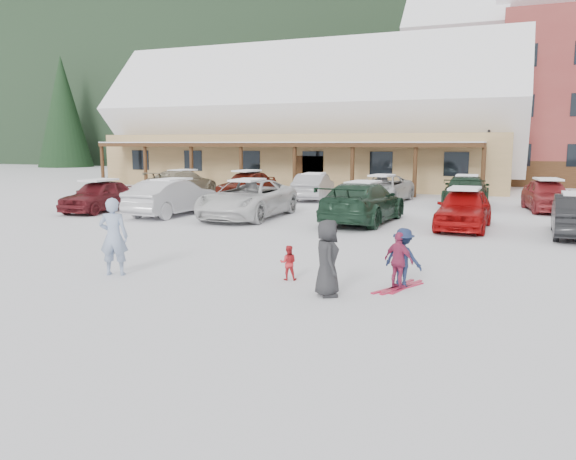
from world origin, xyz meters
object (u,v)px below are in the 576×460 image
at_px(parked_car_1, 172,197).
at_px(parked_car_7, 183,182).
at_px(toddler_red, 288,263).
at_px(parked_car_3, 363,202).
at_px(lamp_post, 489,139).
at_px(bystander_dark, 327,258).
at_px(adult_skier, 114,237).
at_px(parked_car_10, 381,189).
at_px(day_lodge, 307,130).
at_px(parked_car_0, 100,196).
at_px(parked_car_11, 466,191).
at_px(parked_car_9, 314,187).
at_px(parked_car_2, 248,199).
at_px(parked_car_12, 547,195).
at_px(child_magenta, 399,261).
at_px(parked_car_4, 464,209).
at_px(parked_car_8, 247,184).
at_px(child_navy, 403,258).

distance_m(parked_car_1, parked_car_7, 9.85).
xyz_separation_m(toddler_red, parked_car_3, (-0.73, 9.45, 0.39)).
bearing_deg(toddler_red, lamp_post, -115.88).
bearing_deg(bystander_dark, adult_skier, 64.38).
bearing_deg(parked_car_10, day_lodge, 132.35).
bearing_deg(parked_car_1, lamp_post, -122.43).
distance_m(lamp_post, toddler_red, 25.03).
bearing_deg(parked_car_0, parked_car_11, 25.79).
distance_m(day_lodge, lamp_post, 12.99).
bearing_deg(parked_car_9, parked_car_11, 171.66).
xyz_separation_m(parked_car_2, parked_car_12, (11.37, 6.97, -0.05)).
xyz_separation_m(child_magenta, bystander_dark, (-1.21, -1.07, 0.17)).
distance_m(lamp_post, parked_car_10, 9.25).
bearing_deg(parked_car_12, parked_car_3, -144.16).
bearing_deg(parked_car_4, child_magenta, -91.78).
distance_m(bystander_dark, parked_car_11, 17.77).
height_order(child_magenta, parked_car_7, parked_car_7).
height_order(child_magenta, parked_car_1, parked_car_1).
distance_m(toddler_red, parked_car_10, 17.26).
bearing_deg(day_lodge, bystander_dark, -69.33).
bearing_deg(parked_car_2, day_lodge, 101.31).
xyz_separation_m(adult_skier, parked_car_10, (2.16, 18.19, -0.20)).
bearing_deg(parked_car_1, parked_car_2, -168.71).
distance_m(day_lodge, parked_car_1, 19.28).
height_order(parked_car_8, parked_car_11, parked_car_8).
relative_size(adult_skier, parked_car_11, 0.35).
relative_size(lamp_post, bystander_dark, 3.75).
distance_m(child_magenta, parked_car_12, 16.33).
bearing_deg(toddler_red, bystander_dark, 123.25).
bearing_deg(parked_car_0, child_navy, -32.20).
distance_m(day_lodge, parked_car_4, 22.50).
height_order(parked_car_1, parked_car_12, parked_car_1).
bearing_deg(bystander_dark, day_lodge, -6.05).
relative_size(parked_car_3, parked_car_7, 1.08).
height_order(parked_car_1, parked_car_4, parked_car_1).
height_order(parked_car_0, parked_car_9, parked_car_0).
relative_size(parked_car_4, parked_car_12, 1.00).
bearing_deg(parked_car_2, parked_car_10, 63.99).
relative_size(lamp_post, parked_car_1, 1.25).
distance_m(adult_skier, parked_car_10, 18.32).
xyz_separation_m(lamp_post, child_magenta, (-0.62, -24.54, -2.66)).
height_order(lamp_post, parked_car_12, lamp_post).
relative_size(lamp_post, parked_car_8, 1.29).
bearing_deg(child_navy, parked_car_10, -60.20).
xyz_separation_m(lamp_post, parked_car_3, (-3.76, -15.23, -2.48)).
height_order(parked_car_0, parked_car_7, parked_car_7).
bearing_deg(adult_skier, bystander_dark, 160.15).
relative_size(toddler_red, parked_car_3, 0.14).
relative_size(parked_car_0, parked_car_10, 0.83).
height_order(day_lodge, child_navy, day_lodge).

